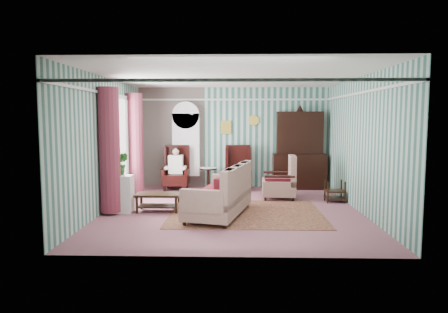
{
  "coord_description": "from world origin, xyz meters",
  "views": [
    {
      "loc": [
        0.07,
        -8.64,
        2.02
      ],
      "look_at": [
        -0.19,
        0.6,
        1.12
      ],
      "focal_mm": 32.0,
      "sensor_mm": 36.0,
      "label": 1
    }
  ],
  "objects_px": {
    "bookcase": "(186,149)",
    "coffee_table": "(158,202)",
    "round_side_table": "(208,178)",
    "sofa": "(219,190)",
    "seated_woman": "(176,169)",
    "nest_table": "(335,191)",
    "dresser_hutch": "(300,148)",
    "wingback_right": "(238,168)",
    "plant_stand": "(120,194)",
    "wingback_left": "(176,168)",
    "floral_armchair": "(279,178)"
  },
  "relations": [
    {
      "from": "round_side_table",
      "to": "nest_table",
      "type": "xyz_separation_m",
      "value": [
        3.17,
        -1.7,
        -0.03
      ]
    },
    {
      "from": "round_side_table",
      "to": "plant_stand",
      "type": "xyz_separation_m",
      "value": [
        -1.7,
        -2.9,
        0.1
      ]
    },
    {
      "from": "dresser_hutch",
      "to": "wingback_right",
      "type": "distance_m",
      "value": 1.86
    },
    {
      "from": "wingback_left",
      "to": "floral_armchair",
      "type": "xyz_separation_m",
      "value": [
        2.76,
        -1.17,
        -0.11
      ]
    },
    {
      "from": "dresser_hutch",
      "to": "nest_table",
      "type": "distance_m",
      "value": 2.11
    },
    {
      "from": "nest_table",
      "to": "seated_woman",
      "type": "bearing_deg",
      "value": 159.15
    },
    {
      "from": "bookcase",
      "to": "wingback_left",
      "type": "relative_size",
      "value": 1.79
    },
    {
      "from": "wingback_right",
      "to": "coffee_table",
      "type": "xyz_separation_m",
      "value": [
        -1.74,
        -2.64,
        -0.43
      ]
    },
    {
      "from": "bookcase",
      "to": "seated_woman",
      "type": "height_order",
      "value": "bookcase"
    },
    {
      "from": "bookcase",
      "to": "nest_table",
      "type": "xyz_separation_m",
      "value": [
        3.82,
        -1.94,
        -0.85
      ]
    },
    {
      "from": "dresser_hutch",
      "to": "seated_woman",
      "type": "bearing_deg",
      "value": -175.59
    },
    {
      "from": "dresser_hutch",
      "to": "wingback_left",
      "type": "bearing_deg",
      "value": -175.59
    },
    {
      "from": "wingback_left",
      "to": "wingback_right",
      "type": "xyz_separation_m",
      "value": [
        1.75,
        0.0,
        0.0
      ]
    },
    {
      "from": "plant_stand",
      "to": "coffee_table",
      "type": "height_order",
      "value": "plant_stand"
    },
    {
      "from": "plant_stand",
      "to": "sofa",
      "type": "bearing_deg",
      "value": -5.61
    },
    {
      "from": "dresser_hutch",
      "to": "plant_stand",
      "type": "distance_m",
      "value": 5.31
    },
    {
      "from": "sofa",
      "to": "bookcase",
      "type": "bearing_deg",
      "value": 31.81
    },
    {
      "from": "round_side_table",
      "to": "sofa",
      "type": "relative_size",
      "value": 0.28
    },
    {
      "from": "bookcase",
      "to": "sofa",
      "type": "height_order",
      "value": "bookcase"
    },
    {
      "from": "seated_woman",
      "to": "nest_table",
      "type": "bearing_deg",
      "value": -20.85
    },
    {
      "from": "nest_table",
      "to": "floral_armchair",
      "type": "xyz_separation_m",
      "value": [
        -1.31,
        0.38,
        0.25
      ]
    },
    {
      "from": "sofa",
      "to": "nest_table",
      "type": "bearing_deg",
      "value": -48.84
    },
    {
      "from": "nest_table",
      "to": "wingback_right",
      "type": "bearing_deg",
      "value": 146.25
    },
    {
      "from": "seated_woman",
      "to": "wingback_left",
      "type": "bearing_deg",
      "value": 0.0
    },
    {
      "from": "bookcase",
      "to": "round_side_table",
      "type": "bearing_deg",
      "value": -20.27
    },
    {
      "from": "wingback_left",
      "to": "coffee_table",
      "type": "xyz_separation_m",
      "value": [
        0.01,
        -2.64,
        -0.43
      ]
    },
    {
      "from": "round_side_table",
      "to": "sofa",
      "type": "distance_m",
      "value": 3.15
    },
    {
      "from": "wingback_left",
      "to": "nest_table",
      "type": "relative_size",
      "value": 2.31
    },
    {
      "from": "dresser_hutch",
      "to": "plant_stand",
      "type": "relative_size",
      "value": 2.95
    },
    {
      "from": "dresser_hutch",
      "to": "wingback_right",
      "type": "bearing_deg",
      "value": -171.23
    },
    {
      "from": "seated_woman",
      "to": "wingback_right",
      "type": "bearing_deg",
      "value": 0.0
    },
    {
      "from": "wingback_left",
      "to": "seated_woman",
      "type": "bearing_deg",
      "value": 0.0
    },
    {
      "from": "bookcase",
      "to": "nest_table",
      "type": "bearing_deg",
      "value": -26.92
    },
    {
      "from": "dresser_hutch",
      "to": "seated_woman",
      "type": "distance_m",
      "value": 3.56
    },
    {
      "from": "coffee_table",
      "to": "round_side_table",
      "type": "bearing_deg",
      "value": 72.2
    },
    {
      "from": "wingback_right",
      "to": "coffee_table",
      "type": "height_order",
      "value": "wingback_right"
    },
    {
      "from": "plant_stand",
      "to": "wingback_left",
      "type": "bearing_deg",
      "value": 73.78
    },
    {
      "from": "sofa",
      "to": "wingback_left",
      "type": "bearing_deg",
      "value": 38.14
    },
    {
      "from": "plant_stand",
      "to": "dresser_hutch",
      "type": "bearing_deg",
      "value": 35.08
    },
    {
      "from": "dresser_hutch",
      "to": "coffee_table",
      "type": "distance_m",
      "value": 4.65
    },
    {
      "from": "floral_armchair",
      "to": "wingback_left",
      "type": "bearing_deg",
      "value": 69.63
    },
    {
      "from": "dresser_hutch",
      "to": "coffee_table",
      "type": "relative_size",
      "value": 2.48
    },
    {
      "from": "dresser_hutch",
      "to": "wingback_right",
      "type": "height_order",
      "value": "dresser_hutch"
    },
    {
      "from": "bookcase",
      "to": "floral_armchair",
      "type": "relative_size",
      "value": 2.16
    },
    {
      "from": "wingback_left",
      "to": "floral_armchair",
      "type": "distance_m",
      "value": 3.0
    },
    {
      "from": "sofa",
      "to": "coffee_table",
      "type": "xyz_separation_m",
      "value": [
        -1.32,
        0.32,
        -0.34
      ]
    },
    {
      "from": "dresser_hutch",
      "to": "coffee_table",
      "type": "xyz_separation_m",
      "value": [
        -3.49,
        -2.91,
        -0.98
      ]
    },
    {
      "from": "bookcase",
      "to": "coffee_table",
      "type": "relative_size",
      "value": 2.35
    },
    {
      "from": "nest_table",
      "to": "coffee_table",
      "type": "relative_size",
      "value": 0.57
    },
    {
      "from": "bookcase",
      "to": "plant_stand",
      "type": "xyz_separation_m",
      "value": [
        -1.05,
        -3.14,
        -0.72
      ]
    }
  ]
}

